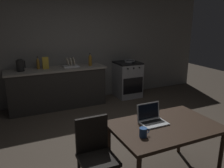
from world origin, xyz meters
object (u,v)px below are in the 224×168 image
at_px(coffee_mug, 143,132).
at_px(frying_pan, 130,61).
at_px(dining_table, 165,130).
at_px(electric_kettle, 20,66).
at_px(bottle, 90,60).
at_px(cereal_box, 45,63).
at_px(laptop, 152,119).
at_px(dish_rack, 71,65).
at_px(stove_oven, 127,79).
at_px(bottle_b, 38,63).
at_px(chair, 95,151).

bearing_deg(coffee_mug, frying_pan, 63.24).
relative_size(dining_table, frying_pan, 2.91).
distance_m(dining_table, electric_kettle, 3.34).
height_order(bottle, cereal_box, bottle).
xyz_separation_m(laptop, dish_rack, (-0.22, 2.90, 0.18)).
distance_m(dining_table, frying_pan, 3.23).
xyz_separation_m(dining_table, frying_pan, (1.18, 2.99, 0.27)).
xyz_separation_m(stove_oven, frying_pan, (0.05, -0.03, 0.47)).
distance_m(stove_oven, bottle, 1.17).
relative_size(coffee_mug, cereal_box, 0.48).
relative_size(stove_oven, coffee_mug, 7.28).
height_order(dining_table, dish_rack, dish_rack).
relative_size(coffee_mug, bottle_b, 0.46).
bearing_deg(electric_kettle, laptop, -66.19).
height_order(electric_kettle, coffee_mug, electric_kettle).
bearing_deg(dish_rack, coffee_mug, -91.19).
bearing_deg(dining_table, stove_oven, 69.42).
bearing_deg(chair, bottle_b, 86.63).
distance_m(stove_oven, frying_pan, 0.48).
distance_m(stove_oven, laptop, 3.16).
relative_size(laptop, bottle_b, 1.19).
bearing_deg(electric_kettle, dining_table, -65.33).
bearing_deg(stove_oven, dining_table, -110.58).
bearing_deg(laptop, dish_rack, 102.69).
distance_m(frying_pan, dish_rack, 1.51).
bearing_deg(coffee_mug, electric_kettle, 107.54).
bearing_deg(frying_pan, stove_oven, 153.14).
height_order(electric_kettle, bottle_b, bottle_b).
bearing_deg(chair, bottle, 64.47).
relative_size(dish_rack, bottle_b, 1.26).
height_order(dining_table, frying_pan, frying_pan).
height_order(dining_table, laptop, laptop).
height_order(laptop, bottle_b, bottle_b).
relative_size(bottle, cereal_box, 1.13).
xyz_separation_m(laptop, coffee_mug, (-0.28, -0.25, 0.01)).
bearing_deg(dish_rack, bottle_b, 173.42).
relative_size(cereal_box, bottle_b, 0.95).
bearing_deg(bottle, cereal_box, 175.97).
height_order(cereal_box, dish_rack, cereal_box).
relative_size(frying_pan, cereal_box, 1.71).
height_order(stove_oven, electric_kettle, electric_kettle).
bearing_deg(laptop, cereal_box, 113.08).
relative_size(stove_oven, dish_rack, 2.64).
distance_m(coffee_mug, dish_rack, 3.15).
relative_size(stove_oven, dining_table, 0.70).
relative_size(laptop, dish_rack, 0.94).
distance_m(dining_table, bottle_b, 3.28).
height_order(laptop, coffee_mug, laptop).
xyz_separation_m(dining_table, bottle, (0.12, 2.97, 0.39)).
relative_size(frying_pan, bottle_b, 1.62).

